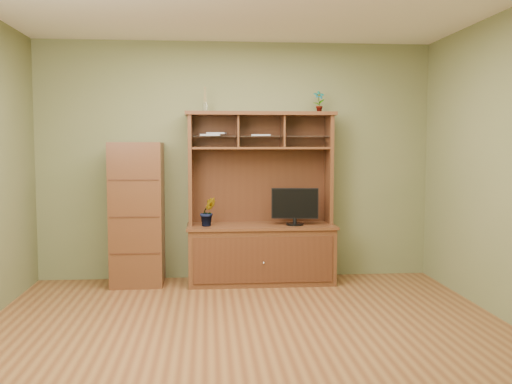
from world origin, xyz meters
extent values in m
cube|color=brown|center=(0.00, 0.00, -0.01)|extent=(4.50, 4.00, 0.02)
cube|color=#60673D|center=(0.00, 2.01, 1.35)|extent=(4.50, 0.02, 2.70)
cube|color=#60673D|center=(0.00, -2.01, 1.35)|extent=(4.50, 0.02, 2.70)
cube|color=#4A2B15|center=(0.26, 1.71, 0.31)|extent=(1.60, 0.55, 0.62)
cube|color=#371B0F|center=(0.26, 1.42, 0.31)|extent=(1.50, 0.01, 0.50)
sphere|color=silver|center=(0.26, 1.41, 0.28)|extent=(0.02, 0.02, 0.02)
cube|color=#4A2B15|center=(0.26, 1.71, 0.64)|extent=(1.64, 0.59, 0.03)
cube|color=#4A2B15|center=(-0.52, 1.80, 1.27)|extent=(0.04, 0.35, 1.25)
cube|color=#4A2B15|center=(1.04, 1.80, 1.27)|extent=(0.04, 0.35, 1.25)
cube|color=#371B0F|center=(0.26, 1.97, 1.27)|extent=(1.52, 0.02, 1.25)
cube|color=#4A2B15|center=(0.26, 1.80, 1.88)|extent=(1.66, 0.40, 0.04)
cube|color=#4A2B15|center=(0.26, 1.80, 1.50)|extent=(1.52, 0.32, 0.02)
cube|color=#4A2B15|center=(0.01, 1.80, 1.69)|extent=(0.02, 0.31, 0.35)
cube|color=#4A2B15|center=(0.52, 1.80, 1.69)|extent=(0.02, 0.31, 0.35)
cube|color=silver|center=(0.26, 1.79, 1.63)|extent=(1.50, 0.27, 0.01)
cylinder|color=black|center=(0.63, 1.65, 0.66)|extent=(0.20, 0.20, 0.02)
cylinder|color=black|center=(0.63, 1.65, 0.70)|extent=(0.04, 0.04, 0.06)
cube|color=black|center=(0.63, 1.65, 0.89)|extent=(0.52, 0.10, 0.34)
imported|color=#27521C|center=(-0.33, 1.65, 0.81)|extent=(0.20, 0.18, 0.32)
imported|color=#3E6423|center=(0.92, 1.80, 2.02)|extent=(0.13, 0.09, 0.24)
cylinder|color=silver|center=(-0.35, 1.80, 1.95)|extent=(0.06, 0.06, 0.10)
cylinder|color=olive|center=(-0.35, 1.80, 2.09)|extent=(0.04, 0.04, 0.18)
cube|color=#9D9DA1|center=(-0.29, 1.80, 1.64)|extent=(0.23, 0.18, 0.02)
cube|color=#9D9DA1|center=(-0.22, 1.80, 1.66)|extent=(0.23, 0.19, 0.02)
cube|color=#9D9DA1|center=(0.27, 1.80, 1.64)|extent=(0.23, 0.19, 0.02)
cube|color=#4A2B15|center=(-1.10, 1.73, 0.78)|extent=(0.56, 0.50, 1.56)
cube|color=#371B0F|center=(-1.10, 1.47, 0.39)|extent=(0.52, 0.01, 0.02)
cube|color=#371B0F|center=(-1.10, 1.47, 0.78)|extent=(0.52, 0.01, 0.01)
cube|color=#371B0F|center=(-1.10, 1.47, 1.17)|extent=(0.52, 0.01, 0.02)
camera|label=1|loc=(-0.33, -4.55, 1.54)|focal=40.00mm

